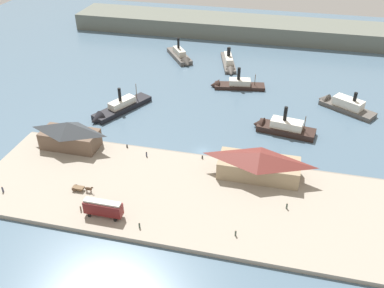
{
  "coord_description": "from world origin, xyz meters",
  "views": [
    {
      "loc": [
        21.35,
        -102.27,
        70.66
      ],
      "look_at": [
        -3.16,
        0.15,
        2.0
      ],
      "focal_mm": 39.07,
      "sensor_mm": 36.0,
      "label": 1
    }
  ],
  "objects": [
    {
      "name": "ground_plane",
      "position": [
        0.0,
        0.0,
        0.0
      ],
      "size": [
        320.0,
        320.0,
        0.0
      ],
      "primitive_type": "plane",
      "color": "slate"
    },
    {
      "name": "quay_promenade",
      "position": [
        0.0,
        -22.0,
        0.6
      ],
      "size": [
        110.0,
        36.0,
        1.2
      ],
      "primitive_type": "cube",
      "color": "#9E9384",
      "rests_on": "ground"
    },
    {
      "name": "seawall_edge",
      "position": [
        0.0,
        -3.6,
        0.5
      ],
      "size": [
        110.0,
        0.8,
        1.0
      ],
      "primitive_type": "cube",
      "color": "gray",
      "rests_on": "ground"
    },
    {
      "name": "ferry_shed_west_terminal",
      "position": [
        -38.49,
        -8.5,
        5.52
      ],
      "size": [
        17.24,
        8.24,
        8.51
      ],
      "color": "brown",
      "rests_on": "quay_promenade"
    },
    {
      "name": "ferry_shed_customs_shed",
      "position": [
        17.7,
        -9.69,
        4.99
      ],
      "size": [
        22.1,
        9.4,
        7.46
      ],
      "color": "#998466",
      "rests_on": "quay_promenade"
    },
    {
      "name": "street_tram",
      "position": [
        -16.62,
        -34.48,
        3.85
      ],
      "size": [
        9.42,
        2.58,
        4.58
      ],
      "color": "maroon",
      "rests_on": "quay_promenade"
    },
    {
      "name": "horse_cart",
      "position": [
        -26.0,
        -27.04,
        2.12
      ],
      "size": [
        5.83,
        1.61,
        1.87
      ],
      "color": "brown",
      "rests_on": "quay_promenade"
    },
    {
      "name": "pedestrian_near_east_shed",
      "position": [
        -14.81,
        -8.09,
        1.95
      ],
      "size": [
        0.41,
        0.41,
        1.65
      ],
      "color": "#33384C",
      "rests_on": "quay_promenade"
    },
    {
      "name": "pedestrian_by_tram",
      "position": [
        15.09,
        -33.54,
        1.94
      ],
      "size": [
        0.4,
        0.4,
        1.63
      ],
      "color": "#3D4C42",
      "rests_on": "quay_promenade"
    },
    {
      "name": "pedestrian_standing_center",
      "position": [
        -22.94,
        -34.07,
        1.9
      ],
      "size": [
        0.38,
        0.38,
        1.54
      ],
      "color": "#6B5B4C",
      "rests_on": "quay_promenade"
    },
    {
      "name": "pedestrian_near_cart",
      "position": [
        -45.79,
        -32.14,
        2.0
      ],
      "size": [
        0.44,
        0.44,
        1.76
      ],
      "color": "#33384C",
      "rests_on": "quay_promenade"
    },
    {
      "name": "pedestrian_walking_west",
      "position": [
        -7.01,
        -36.29,
        1.95
      ],
      "size": [
        0.41,
        0.41,
        1.64
      ],
      "color": "#3D4C42",
      "rests_on": "quay_promenade"
    },
    {
      "name": "pedestrian_at_waters_edge",
      "position": [
        25.98,
        -21.51,
        1.98
      ],
      "size": [
        0.42,
        0.42,
        1.72
      ],
      "color": "#3D4C42",
      "rests_on": "quay_promenade"
    },
    {
      "name": "mooring_post_center_east",
      "position": [
        -22.04,
        -4.96,
        1.65
      ],
      "size": [
        0.44,
        0.44,
        0.9
      ],
      "primitive_type": "cylinder",
      "color": "black",
      "rests_on": "quay_promenade"
    },
    {
      "name": "mooring_post_center_west",
      "position": [
        1.22,
        -5.35,
        1.65
      ],
      "size": [
        0.44,
        0.44,
        0.9
      ],
      "primitive_type": "cylinder",
      "color": "black",
      "rests_on": "quay_promenade"
    },
    {
      "name": "ferry_mid_harbor",
      "position": [
        2.2,
        46.23,
        1.23
      ],
      "size": [
        21.6,
        8.33,
        10.07
      ],
      "color": "black",
      "rests_on": "ground"
    },
    {
      "name": "ferry_near_quay",
      "position": [
        -34.26,
        16.33,
        1.35
      ],
      "size": [
        16.34,
        25.07,
        10.34
      ],
      "color": "black",
      "rests_on": "ground"
    },
    {
      "name": "ferry_moored_west",
      "position": [
        42.37,
        38.13,
        1.59
      ],
      "size": [
        20.84,
        15.95,
        9.59
      ],
      "color": "#514C47",
      "rests_on": "ground"
    },
    {
      "name": "ferry_approaching_west",
      "position": [
        -24.76,
        69.33,
        1.43
      ],
      "size": [
        16.48,
        20.81,
        10.58
      ],
      "color": "#514C47",
      "rests_on": "ground"
    },
    {
      "name": "ferry_moored_east",
      "position": [
        -2.73,
        66.87,
        1.31
      ],
      "size": [
        10.64,
        24.8,
        9.04
      ],
      "color": "#514C47",
      "rests_on": "ground"
    },
    {
      "name": "ferry_departing_north",
      "position": [
        22.02,
        17.01,
        1.67
      ],
      "size": [
        20.63,
        8.74,
        10.88
      ],
      "color": "black",
      "rests_on": "ground"
    },
    {
      "name": "far_headland",
      "position": [
        0.0,
        110.0,
        4.0
      ],
      "size": [
        180.0,
        24.0,
        8.0
      ],
      "primitive_type": "cube",
      "color": "#60665B",
      "rests_on": "ground"
    }
  ]
}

